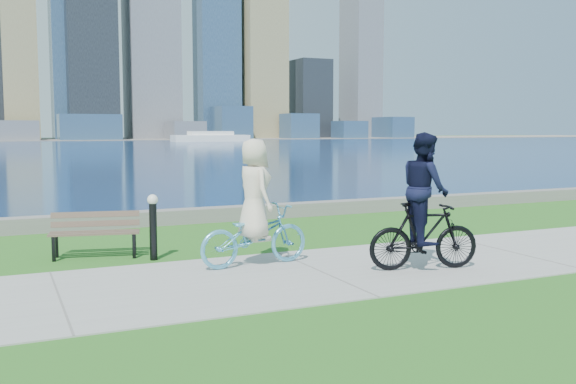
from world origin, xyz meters
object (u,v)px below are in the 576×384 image
object	(u,v)px
cyclist_woman	(254,219)
cyclist_man	(424,212)
bollard_lamp	(153,223)
park_bench	(95,230)

from	to	relation	value
cyclist_woman	cyclist_man	xyz separation A→B (m)	(2.41, -1.44, 0.15)
cyclist_woman	cyclist_man	distance (m)	2.81
cyclist_woman	cyclist_man	size ratio (longest dim) A/B	0.95
bollard_lamp	cyclist_man	size ratio (longest dim) A/B	0.52
cyclist_man	park_bench	bearing A→B (deg)	68.99
bollard_lamp	cyclist_man	distance (m)	4.69
park_bench	cyclist_woman	size ratio (longest dim) A/B	0.77
park_bench	bollard_lamp	xyz separation A→B (m)	(0.90, -0.70, 0.18)
park_bench	bollard_lamp	bearing A→B (deg)	-25.54
bollard_lamp	cyclist_man	xyz separation A→B (m)	(3.84, -2.68, 0.29)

